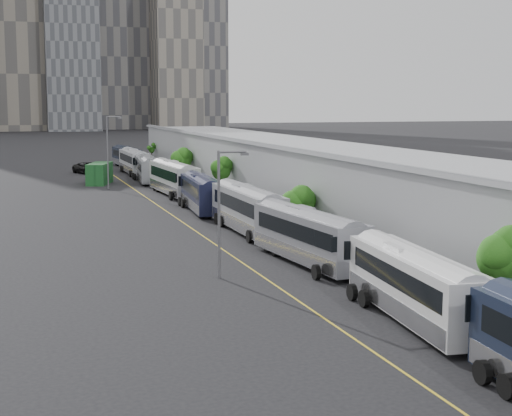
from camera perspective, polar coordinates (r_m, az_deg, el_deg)
name	(u,v)px	position (r m, az deg, el deg)	size (l,w,h in m)	color
sidewalk	(344,239)	(64.25, 6.40, -2.27)	(10.00, 170.00, 0.12)	gray
lane_line	(219,247)	(60.80, -2.69, -2.85)	(0.12, 160.00, 0.02)	gold
depot	(389,195)	(65.46, 9.64, 0.91)	(12.45, 160.40, 7.20)	gray
skyline	(38,0)	(329.62, -15.56, 14.37)	(145.00, 64.00, 120.00)	slate
bus_2	(415,291)	(41.02, 11.48, -5.96)	(3.72, 12.93, 3.73)	silver
bus_3	(308,241)	(54.31, 3.83, -2.42)	(3.82, 13.29, 3.83)	gray
bus_4	(248,213)	(67.30, -0.61, -0.37)	(3.04, 13.68, 4.00)	#94979E
bus_5	(202,196)	(80.48, -3.98, 0.85)	(3.46, 12.73, 3.68)	#171A33
bus_6	(174,181)	(94.99, -6.00, 1.97)	(3.48, 13.95, 4.04)	silver
bus_7	(147,171)	(110.59, -7.92, 2.66)	(3.58, 12.61, 3.64)	slate
bus_8	(134,164)	(123.47, -8.85, 3.21)	(2.94, 13.25, 3.86)	silver
bus_9	(127,158)	(137.00, -9.38, 3.58)	(3.49, 12.28, 3.54)	black
tree_1	(501,252)	(39.63, 17.37, -3.07)	(2.29, 2.29, 5.16)	black
tree_2	(297,202)	(63.61, 3.00, 0.42)	(2.82, 2.82, 4.50)	black
tree_3	(221,168)	(87.17, -2.56, 2.94)	(2.17, 2.17, 5.01)	black
tree_4	(181,158)	(106.02, -5.46, 3.65)	(2.78, 2.78, 5.08)	black
tree_5	(152,150)	(133.17, -7.60, 4.21)	(1.02, 1.02, 3.80)	black
street_lamp_near	(222,204)	(49.45, -2.49, 0.27)	(2.04, 0.22, 8.15)	#59595E
street_lamp_far	(109,147)	(102.49, -10.65, 4.36)	(2.04, 0.22, 9.36)	#59595E
shipping_container	(100,174)	(109.31, -11.31, 2.47)	(2.42, 6.38, 2.87)	#15461D
suv	(88,168)	(125.42, -12.09, 2.86)	(2.96, 6.42, 1.78)	black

